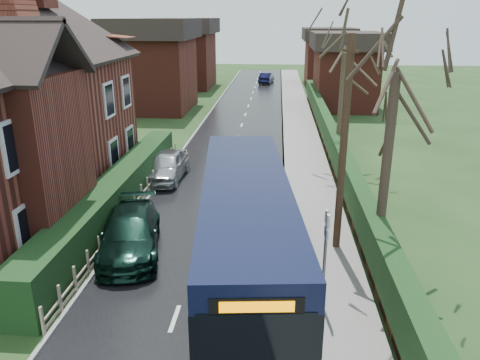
# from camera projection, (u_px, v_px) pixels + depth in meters

# --- Properties ---
(ground) EXTENTS (140.00, 140.00, 0.00)m
(ground) POSITION_uv_depth(u_px,v_px,m) (188.00, 280.00, 14.54)
(ground) COLOR #2F4C20
(ground) RESTS_ON ground
(road) EXTENTS (6.00, 100.00, 0.02)m
(road) POSITION_uv_depth(u_px,v_px,m) (224.00, 176.00, 23.94)
(road) COLOR black
(road) RESTS_ON ground
(pavement) EXTENTS (2.50, 100.00, 0.14)m
(pavement) POSITION_uv_depth(u_px,v_px,m) (308.00, 177.00, 23.60)
(pavement) COLOR slate
(pavement) RESTS_ON ground
(kerb_right) EXTENTS (0.12, 100.00, 0.14)m
(kerb_right) POSITION_uv_depth(u_px,v_px,m) (284.00, 177.00, 23.69)
(kerb_right) COLOR gray
(kerb_right) RESTS_ON ground
(kerb_left) EXTENTS (0.12, 100.00, 0.10)m
(kerb_left) POSITION_uv_depth(u_px,v_px,m) (165.00, 174.00, 24.16)
(kerb_left) COLOR gray
(kerb_left) RESTS_ON ground
(front_hedge) EXTENTS (1.20, 16.00, 1.60)m
(front_hedge) POSITION_uv_depth(u_px,v_px,m) (116.00, 195.00, 19.27)
(front_hedge) COLOR black
(front_hedge) RESTS_ON ground
(picket_fence) EXTENTS (0.10, 16.00, 0.90)m
(picket_fence) POSITION_uv_depth(u_px,v_px,m) (135.00, 203.00, 19.33)
(picket_fence) COLOR gray
(picket_fence) RESTS_ON ground
(right_wall_hedge) EXTENTS (0.60, 50.00, 1.80)m
(right_wall_hedge) POSITION_uv_depth(u_px,v_px,m) (340.00, 160.00, 23.17)
(right_wall_hedge) COLOR maroon
(right_wall_hedge) RESTS_ON ground
(bus) EXTENTS (3.58, 11.05, 3.30)m
(bus) POSITION_uv_depth(u_px,v_px,m) (246.00, 235.00, 13.82)
(bus) COLOR black
(bus) RESTS_ON ground
(car_silver) EXTENTS (1.82, 4.24, 1.43)m
(car_silver) POSITION_uv_depth(u_px,v_px,m) (167.00, 166.00, 23.34)
(car_silver) COLOR #B5B5BA
(car_silver) RESTS_ON ground
(car_green) EXTENTS (2.93, 5.10, 1.39)m
(car_green) POSITION_uv_depth(u_px,v_px,m) (130.00, 233.00, 16.09)
(car_green) COLOR black
(car_green) RESTS_ON ground
(car_distant) EXTENTS (1.90, 4.06, 1.29)m
(car_distant) POSITION_uv_depth(u_px,v_px,m) (266.00, 78.00, 57.19)
(car_distant) COLOR black
(car_distant) RESTS_ON ground
(bus_stop_sign) EXTENTS (0.09, 0.45, 2.98)m
(bus_stop_sign) POSITION_uv_depth(u_px,v_px,m) (325.00, 246.00, 12.45)
(bus_stop_sign) COLOR slate
(bus_stop_sign) RESTS_ON ground
(telegraph_pole) EXTENTS (0.39, 0.91, 7.28)m
(telegraph_pole) POSITION_uv_depth(u_px,v_px,m) (343.00, 148.00, 15.24)
(telegraph_pole) COLOR #2F1F15
(telegraph_pole) RESTS_ON ground
(tree_right_near) EXTENTS (4.14, 4.14, 8.94)m
(tree_right_near) POSITION_uv_depth(u_px,v_px,m) (398.00, 56.00, 13.23)
(tree_right_near) COLOR #32261D
(tree_right_near) RESTS_ON ground
(tree_right_far) EXTENTS (4.45, 4.45, 8.60)m
(tree_right_far) POSITION_uv_depth(u_px,v_px,m) (346.00, 44.00, 23.65)
(tree_right_far) COLOR #3B3023
(tree_right_far) RESTS_ON ground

